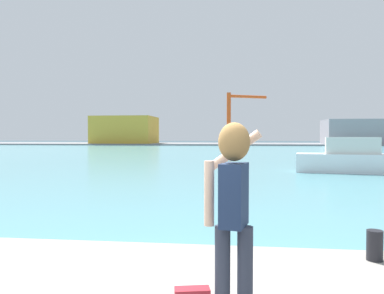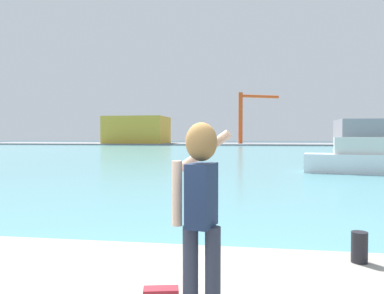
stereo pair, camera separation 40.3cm
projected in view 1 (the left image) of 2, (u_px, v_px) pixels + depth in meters
name	position (u px, v px, depth m)	size (l,w,h in m)	color
ground_plane	(231.00, 152.00, 53.40)	(220.00, 220.00, 0.00)	#334751
harbor_water	(232.00, 151.00, 55.39)	(140.00, 100.00, 0.02)	#599EA8
far_shore_dock	(235.00, 144.00, 95.07)	(140.00, 20.00, 0.36)	gray
person_photographer	(233.00, 199.00, 3.39)	(0.53, 0.57, 1.74)	#2D3342
harbor_bollard	(375.00, 245.00, 4.97)	(0.20, 0.20, 0.39)	black
boat_moored_2	(368.00, 160.00, 22.99)	(8.86, 3.27, 2.16)	white
warehouse_left	(125.00, 130.00, 95.79)	(14.59, 12.19, 6.65)	gold
warehouse_right	(359.00, 132.00, 89.05)	(15.88, 9.66, 5.62)	gray
port_crane	(234.00, 112.00, 92.85)	(9.76, 5.10, 12.27)	#D84C19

